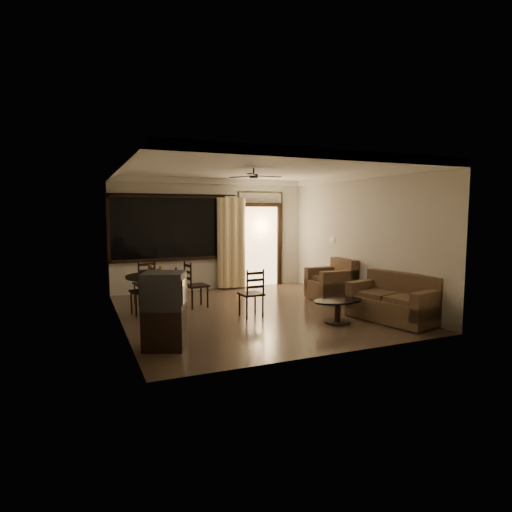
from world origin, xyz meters
name	(u,v)px	position (x,y,z in m)	size (l,w,h in m)	color
ground	(254,312)	(0.00, 0.00, 0.00)	(5.50, 5.50, 0.00)	#7F6651
room_shell	(248,218)	(0.59, 1.77, 1.83)	(5.50, 6.70, 5.50)	beige
dining_table	(156,283)	(-1.76, 0.75, 0.58)	(1.17, 1.17, 0.95)	black
dining_chair_west	(143,300)	(-2.04, 0.63, 0.28)	(0.47, 0.47, 0.95)	black
dining_chair_east	(196,294)	(-0.93, 0.86, 0.28)	(0.47, 0.47, 0.95)	black
dining_chair_south	(171,305)	(-1.65, -0.10, 0.31)	(0.47, 0.52, 0.95)	black
dining_chair_north	(145,291)	(-1.87, 1.52, 0.28)	(0.47, 0.47, 0.95)	black
tv_cabinet	(165,310)	(-2.05, -1.56, 0.56)	(0.73, 0.71, 1.11)	black
sofa	(395,302)	(2.11, -1.61, 0.33)	(1.17, 1.71, 0.83)	#3F291D
armchair	(333,283)	(2.11, 0.41, 0.37)	(0.92, 0.92, 0.89)	#3F291D
coffee_table	(338,308)	(1.06, -1.34, 0.28)	(0.94, 0.56, 0.41)	black
side_chair	(251,303)	(-0.19, -0.35, 0.27)	(0.43, 0.43, 0.92)	black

